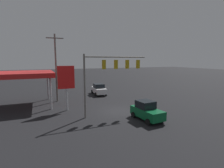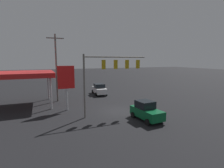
% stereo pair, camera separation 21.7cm
% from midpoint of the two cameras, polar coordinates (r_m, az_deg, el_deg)
% --- Properties ---
extents(ground_plane, '(200.00, 200.00, 0.00)m').
position_cam_midpoint_polar(ground_plane, '(21.62, 2.36, -8.77)').
color(ground_plane, black).
extents(traffic_signal_assembly, '(7.42, 0.43, 6.82)m').
position_cam_midpoint_polar(traffic_signal_assembly, '(19.36, -0.23, 4.82)').
color(traffic_signal_assembly, slate).
rests_on(traffic_signal_assembly, ground).
extents(utility_pole, '(2.40, 0.26, 9.88)m').
position_cam_midpoint_polar(utility_pole, '(27.02, -17.49, 5.50)').
color(utility_pole, slate).
rests_on(utility_pole, ground).
extents(gas_station_canopy, '(8.63, 7.19, 4.61)m').
position_cam_midpoint_polar(gas_station_canopy, '(25.99, -27.95, 2.69)').
color(gas_station_canopy, red).
rests_on(gas_station_canopy, ground).
extents(price_sign, '(2.00, 0.27, 5.49)m').
position_cam_midpoint_polar(price_sign, '(21.82, -14.50, 1.48)').
color(price_sign, '#B7B7BC').
rests_on(price_sign, ground).
extents(sedan_waiting, '(2.29, 4.51, 1.93)m').
position_cam_midpoint_polar(sedan_waiting, '(31.45, -3.98, -1.69)').
color(sedan_waiting, silver).
rests_on(sedan_waiting, ground).
extents(hatchback_crossing, '(2.19, 3.92, 1.97)m').
position_cam_midpoint_polar(hatchback_crossing, '(18.68, 11.46, -8.60)').
color(hatchback_crossing, '#0C592D').
rests_on(hatchback_crossing, ground).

